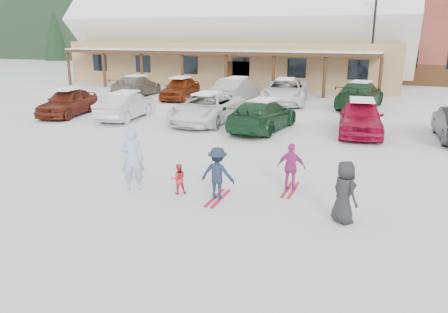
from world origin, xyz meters
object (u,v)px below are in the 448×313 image
at_px(toddler_red, 179,179).
at_px(bystander_dark, 344,192).
at_px(parked_car_4, 361,117).
at_px(child_magenta, 291,167).
at_px(parked_car_1, 126,106).
at_px(day_lodge, 236,38).
at_px(parked_car_9, 237,90).
at_px(adult_skier, 132,159).
at_px(parked_car_10, 285,91).
at_px(child_navy, 218,173).
at_px(parked_car_0, 68,102).
at_px(parked_car_7, 137,86).
at_px(parked_car_11, 360,95).
at_px(lamp_post, 373,40).
at_px(parked_car_8, 180,88).
at_px(parked_car_3, 263,115).
at_px(parked_car_2, 207,108).

bearing_deg(toddler_red, bystander_dark, 145.98).
bearing_deg(parked_car_4, child_magenta, -104.47).
bearing_deg(child_magenta, parked_car_1, -36.53).
bearing_deg(child_magenta, day_lodge, -67.81).
xyz_separation_m(child_magenta, parked_car_9, (-7.03, 15.26, 0.10)).
distance_m(adult_skier, parked_car_10, 17.06).
distance_m(child_navy, parked_car_0, 14.84).
bearing_deg(parked_car_0, parked_car_7, 85.84).
height_order(child_navy, parked_car_9, parked_car_9).
bearing_deg(parked_car_11, lamp_post, -85.91).
bearing_deg(parked_car_8, parked_car_4, -35.54).
distance_m(adult_skier, parked_car_7, 19.76).
distance_m(lamp_post, parked_car_11, 6.71).
bearing_deg(adult_skier, parked_car_7, -84.37).
height_order(adult_skier, parked_car_3, adult_skier).
distance_m(child_navy, parked_car_3, 8.86).
xyz_separation_m(toddler_red, parked_car_4, (4.04, 9.52, 0.34)).
bearing_deg(parked_car_2, parked_car_3, -13.54).
distance_m(parked_car_1, parked_car_4, 11.58).
height_order(parked_car_3, parked_car_10, parked_car_10).
height_order(parked_car_4, parked_car_11, parked_car_11).
xyz_separation_m(toddler_red, parked_car_3, (-0.18, 8.78, 0.27)).
relative_size(parked_car_1, parked_car_2, 0.80).
bearing_deg(parked_car_4, bystander_dark, -93.65).
bearing_deg(parked_car_7, adult_skier, 117.30).
bearing_deg(adult_skier, child_magenta, 173.83).
xyz_separation_m(child_magenta, parked_car_8, (-10.93, 14.92, 0.05)).
bearing_deg(day_lodge, parked_car_9, -70.00).
xyz_separation_m(toddler_red, parked_car_0, (-10.98, 8.58, 0.30)).
bearing_deg(child_navy, child_magenta, -142.94).
distance_m(child_magenta, parked_car_3, 8.00).
bearing_deg(parked_car_0, lamp_post, 34.71).
distance_m(bystander_dark, parked_car_7, 23.44).
xyz_separation_m(day_lodge, parked_car_0, (-2.76, -19.03, -3.22)).
xyz_separation_m(parked_car_4, parked_car_7, (-15.79, 7.12, -0.05)).
bearing_deg(parked_car_10, bystander_dark, -80.12).
bearing_deg(day_lodge, parked_car_8, -89.48).
bearing_deg(child_navy, parked_car_3, -83.09).
bearing_deg(parked_car_3, lamp_post, -98.83).
relative_size(parked_car_1, parked_car_10, 0.75).
bearing_deg(toddler_red, parked_car_1, -79.50).
xyz_separation_m(day_lodge, parked_car_2, (4.97, -18.07, -3.21)).
relative_size(child_navy, parked_car_9, 0.30).
relative_size(parked_car_3, parked_car_7, 0.98).
height_order(parked_car_1, parked_car_10, parked_car_10).
distance_m(day_lodge, parked_car_3, 20.73).
distance_m(parked_car_0, parked_car_11, 16.62).
distance_m(parked_car_3, parked_car_4, 4.28).
distance_m(child_navy, bystander_dark, 3.30).
distance_m(child_navy, parked_car_9, 17.44).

